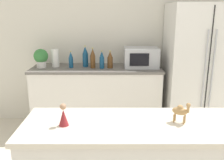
% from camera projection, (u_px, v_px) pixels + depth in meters
% --- Properties ---
extents(wall_back, '(8.00, 0.06, 2.55)m').
position_uv_depth(wall_back, '(123.00, 41.00, 3.82)').
color(wall_back, silver).
rests_on(wall_back, ground_plane).
extents(back_counter, '(1.85, 0.63, 0.93)m').
position_uv_depth(back_counter, '(97.00, 98.00, 3.71)').
color(back_counter, silver).
rests_on(back_counter, ground_plane).
extents(refrigerator, '(0.90, 0.75, 1.81)m').
position_uv_depth(refrigerator, '(199.00, 70.00, 3.52)').
color(refrigerator, silver).
rests_on(refrigerator, ground_plane).
extents(potted_plant, '(0.20, 0.20, 0.27)m').
position_uv_depth(potted_plant, '(42.00, 57.00, 3.53)').
color(potted_plant, silver).
rests_on(potted_plant, back_counter).
extents(paper_towel_roll, '(0.10, 0.10, 0.25)m').
position_uv_depth(paper_towel_roll, '(56.00, 58.00, 3.60)').
color(paper_towel_roll, white).
rests_on(paper_towel_roll, back_counter).
extents(microwave, '(0.48, 0.37, 0.28)m').
position_uv_depth(microwave, '(142.00, 57.00, 3.57)').
color(microwave, '#B2B5BA').
rests_on(microwave, back_counter).
extents(back_bottle_0, '(0.07, 0.07, 0.29)m').
position_uv_depth(back_bottle_0, '(93.00, 58.00, 3.50)').
color(back_bottle_0, brown).
rests_on(back_bottle_0, back_counter).
extents(back_bottle_1, '(0.08, 0.08, 0.30)m').
position_uv_depth(back_bottle_1, '(86.00, 57.00, 3.60)').
color(back_bottle_1, navy).
rests_on(back_bottle_1, back_counter).
extents(back_bottle_2, '(0.06, 0.06, 0.24)m').
position_uv_depth(back_bottle_2, '(71.00, 60.00, 3.53)').
color(back_bottle_2, navy).
rests_on(back_bottle_2, back_counter).
extents(back_bottle_3, '(0.07, 0.07, 0.25)m').
position_uv_depth(back_bottle_3, '(102.00, 60.00, 3.49)').
color(back_bottle_3, navy).
rests_on(back_bottle_3, back_counter).
extents(back_bottle_4, '(0.08, 0.08, 0.24)m').
position_uv_depth(back_bottle_4, '(111.00, 60.00, 3.51)').
color(back_bottle_4, brown).
rests_on(back_bottle_4, back_counter).
extents(camel_figurine, '(0.12, 0.10, 0.15)m').
position_uv_depth(camel_figurine, '(181.00, 111.00, 1.73)').
color(camel_figurine, '#A87F4C').
rests_on(camel_figurine, bar_counter).
extents(wise_man_figurine_blue, '(0.07, 0.07, 0.16)m').
position_uv_depth(wise_man_figurine_blue, '(64.00, 116.00, 1.69)').
color(wise_man_figurine_blue, maroon).
rests_on(wise_man_figurine_blue, bar_counter).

